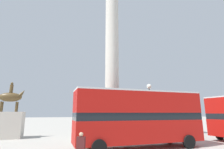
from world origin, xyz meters
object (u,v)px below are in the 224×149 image
Objects in this scene: equestrian_statue at (7,121)px; monument_column at (112,85)px; bus_a at (139,116)px; street_lamp at (150,103)px; pedestrian_near_lamp at (81,147)px.

monument_column is at bearing -20.52° from equestrian_statue.
bus_a is 1.68× the size of equestrian_statue.
street_lamp is (3.11, 3.46, 1.26)m from bus_a.
street_lamp is 10.90m from pedestrian_near_lamp.
monument_column is 3.40× the size of equestrian_statue.
pedestrian_near_lamp is (-5.06, -3.22, -1.49)m from bus_a.
equestrian_statue reaches higher than pedestrian_near_lamp.
bus_a is (0.50, -5.19, -3.20)m from monument_column.
street_lamp is at bearing -112.68° from pedestrian_near_lamp.
bus_a is 6.17m from pedestrian_near_lamp.
equestrian_statue is 1.07× the size of street_lamp.
bus_a reaches higher than pedestrian_near_lamp.
equestrian_statue is at bearing 157.24° from street_lamp.
monument_column is at bearing 154.35° from street_lamp.
pedestrian_near_lamp is (-4.56, -8.41, -4.69)m from monument_column.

